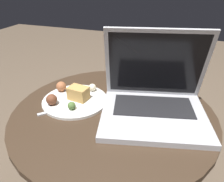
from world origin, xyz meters
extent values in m
cylinder|color=#9E9EA3|center=(0.00, 0.00, 0.25)|extent=(0.08, 0.08, 0.48)
cylinder|color=#38281C|center=(0.00, 0.00, 0.50)|extent=(0.67, 0.67, 0.02)
cube|color=silver|center=(-0.15, 0.02, 0.51)|extent=(0.19, 0.16, 0.00)
cube|color=#B2B2B7|center=(0.13, 0.00, 0.52)|extent=(0.38, 0.33, 0.02)
cube|color=black|center=(0.12, 0.04, 0.53)|extent=(0.28, 0.18, 0.00)
cube|color=#B2B2B7|center=(0.11, 0.09, 0.65)|extent=(0.33, 0.15, 0.25)
cube|color=black|center=(0.11, 0.09, 0.65)|extent=(0.31, 0.13, 0.22)
cylinder|color=gold|center=(-0.03, 0.18, 0.61)|extent=(0.07, 0.07, 0.20)
cylinder|color=white|center=(-0.03, 0.18, 0.72)|extent=(0.08, 0.08, 0.02)
cylinder|color=silver|center=(-0.15, 0.01, 0.51)|extent=(0.23, 0.23, 0.01)
cube|color=tan|center=(-0.14, 0.02, 0.54)|extent=(0.07, 0.06, 0.05)
sphere|color=beige|center=(-0.11, 0.09, 0.53)|extent=(0.03, 0.03, 0.03)
sphere|color=brown|center=(-0.21, -0.04, 0.54)|extent=(0.04, 0.04, 0.04)
sphere|color=#4C6B33|center=(-0.13, -0.05, 0.53)|extent=(0.03, 0.03, 0.03)
sphere|color=#9E5B38|center=(-0.22, 0.05, 0.54)|extent=(0.04, 0.04, 0.04)
cube|color=#B2B2B7|center=(-0.18, -0.06, 0.51)|extent=(0.10, 0.10, 0.00)
cube|color=#B2B2B7|center=(-0.11, 0.00, 0.51)|extent=(0.05, 0.06, 0.00)
camera|label=1|loc=(0.19, -0.57, 0.92)|focal=35.00mm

